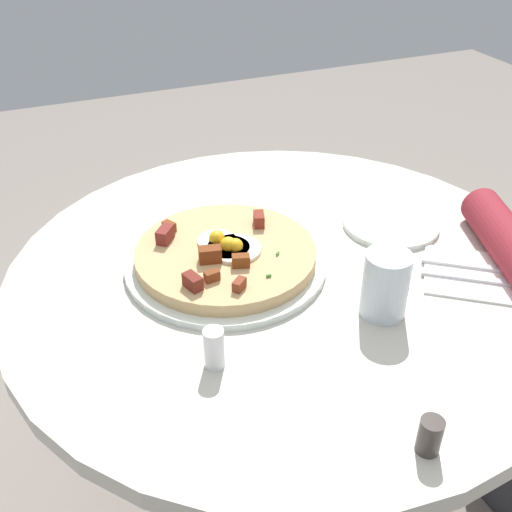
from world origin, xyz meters
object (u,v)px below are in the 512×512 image
at_px(dining_table, 283,342).
at_px(salt_shaker, 214,348).
at_px(fork, 478,267).
at_px(pizza_plate, 226,263).
at_px(knife, 480,279).
at_px(bread_plate, 390,223).
at_px(pepper_shaker, 430,436).
at_px(water_glass, 385,285).
at_px(breakfast_pizza, 225,254).

relative_size(dining_table, salt_shaker, 15.35).
xyz_separation_m(fork, salt_shaker, (-0.04, 0.47, 0.02)).
distance_m(dining_table, pizza_plate, 0.20).
bearing_deg(knife, salt_shaker, 37.92).
relative_size(bread_plate, pepper_shaker, 3.65).
bearing_deg(salt_shaker, pepper_shaker, -141.26).
bearing_deg(knife, dining_table, 5.20).
distance_m(fork, pepper_shaker, 0.39).
relative_size(dining_table, fork, 5.09).
bearing_deg(salt_shaker, dining_table, -47.11).
xyz_separation_m(water_glass, salt_shaker, (-0.01, 0.27, -0.02)).
xyz_separation_m(dining_table, breakfast_pizza, (0.04, 0.09, 0.19)).
distance_m(salt_shaker, pepper_shaker, 0.29).
distance_m(fork, salt_shaker, 0.47).
distance_m(breakfast_pizza, water_glass, 0.27).
xyz_separation_m(pizza_plate, water_glass, (-0.20, -0.17, 0.05)).
bearing_deg(pizza_plate, fork, -114.16).
bearing_deg(pepper_shaker, fork, -47.75).
bearing_deg(breakfast_pizza, fork, -114.08).
relative_size(pizza_plate, pepper_shaker, 6.93).
bearing_deg(knife, bread_plate, -44.12).
height_order(bread_plate, salt_shaker, salt_shaker).
distance_m(water_glass, salt_shaker, 0.27).
height_order(breakfast_pizza, salt_shaker, same).
relative_size(water_glass, salt_shaker, 1.72).
distance_m(knife, water_glass, 0.19).
bearing_deg(pizza_plate, bread_plate, -89.22).
bearing_deg(dining_table, knife, -121.20).
xyz_separation_m(fork, pepper_shaker, (-0.26, 0.29, 0.02)).
xyz_separation_m(pizza_plate, breakfast_pizza, (-0.00, 0.00, 0.02)).
bearing_deg(dining_table, bread_plate, -79.51).
distance_m(knife, pepper_shaker, 0.36).
distance_m(breakfast_pizza, fork, 0.41).
xyz_separation_m(bread_plate, salt_shaker, (-0.21, 0.42, 0.02)).
bearing_deg(dining_table, water_glass, -153.72).
bearing_deg(knife, breakfast_pizza, 7.37).
bearing_deg(dining_table, fork, -114.64).
height_order(dining_table, pepper_shaker, pepper_shaker).
relative_size(pizza_plate, knife, 1.84).
xyz_separation_m(knife, water_glass, (-0.00, 0.18, 0.04)).
relative_size(knife, salt_shaker, 3.01).
bearing_deg(fork, dining_table, 11.75).
relative_size(bread_plate, knife, 0.97).
height_order(water_glass, salt_shaker, water_glass).
height_order(pizza_plate, salt_shaker, salt_shaker).
relative_size(knife, water_glass, 1.75).
bearing_deg(salt_shaker, knife, -88.47).
relative_size(breakfast_pizza, water_glass, 2.88).
height_order(fork, salt_shaker, salt_shaker).
distance_m(dining_table, fork, 0.36).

